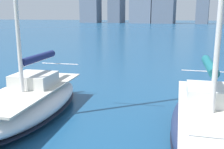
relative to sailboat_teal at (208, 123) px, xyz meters
name	(u,v)px	position (x,y,z in m)	size (l,w,h in m)	color
sailboat_teal	(208,123)	(0.00, 0.00, 0.00)	(3.39, 7.73, 9.51)	navy
sailboat_navy	(31,99)	(7.13, 0.10, -0.02)	(3.96, 7.61, 12.97)	white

